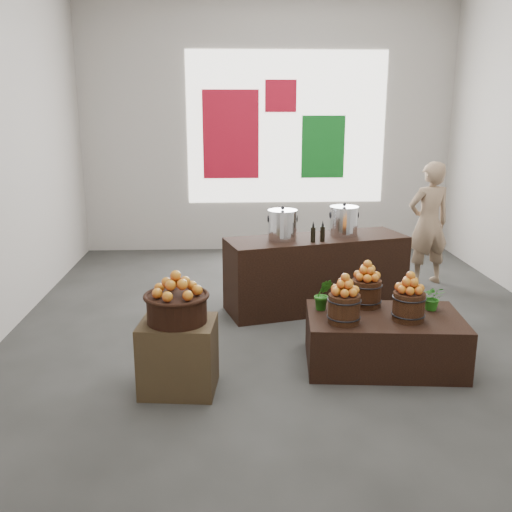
{
  "coord_description": "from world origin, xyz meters",
  "views": [
    {
      "loc": [
        -0.66,
        -5.89,
        2.31
      ],
      "look_at": [
        -0.39,
        -0.4,
        0.88
      ],
      "focal_mm": 40.0,
      "sensor_mm": 36.0,
      "label": 1
    }
  ],
  "objects_px": {
    "wicker_basket": "(177,309)",
    "stock_pot_left": "(282,226)",
    "counter": "(316,273)",
    "stock_pot_center": "(344,222)",
    "shopper": "(428,223)",
    "crate": "(179,356)",
    "display_table": "(383,340)"
  },
  "relations": [
    {
      "from": "stock_pot_left",
      "to": "shopper",
      "type": "xyz_separation_m",
      "value": [
        2.05,
        1.03,
        -0.2
      ]
    },
    {
      "from": "crate",
      "to": "stock_pot_left",
      "type": "relative_size",
      "value": 1.89
    },
    {
      "from": "display_table",
      "to": "stock_pot_center",
      "type": "relative_size",
      "value": 4.29
    },
    {
      "from": "crate",
      "to": "display_table",
      "type": "distance_m",
      "value": 1.89
    },
    {
      "from": "wicker_basket",
      "to": "display_table",
      "type": "distance_m",
      "value": 1.95
    },
    {
      "from": "wicker_basket",
      "to": "stock_pot_left",
      "type": "bearing_deg",
      "value": 60.93
    },
    {
      "from": "wicker_basket",
      "to": "stock_pot_center",
      "type": "xyz_separation_m",
      "value": [
        1.78,
        2.07,
        0.3
      ]
    },
    {
      "from": "display_table",
      "to": "stock_pot_center",
      "type": "xyz_separation_m",
      "value": [
        -0.07,
        1.67,
        0.78
      ]
    },
    {
      "from": "shopper",
      "to": "stock_pot_left",
      "type": "bearing_deg",
      "value": 14.55
    },
    {
      "from": "wicker_basket",
      "to": "shopper",
      "type": "distance_m",
      "value": 4.25
    },
    {
      "from": "wicker_basket",
      "to": "shopper",
      "type": "height_order",
      "value": "shopper"
    },
    {
      "from": "wicker_basket",
      "to": "counter",
      "type": "relative_size",
      "value": 0.23
    },
    {
      "from": "counter",
      "to": "stock_pot_center",
      "type": "xyz_separation_m",
      "value": [
        0.32,
        0.09,
        0.59
      ]
    },
    {
      "from": "display_table",
      "to": "stock_pot_left",
      "type": "distance_m",
      "value": 1.85
    },
    {
      "from": "counter",
      "to": "stock_pot_center",
      "type": "relative_size",
      "value": 6.47
    },
    {
      "from": "counter",
      "to": "shopper",
      "type": "relative_size",
      "value": 1.28
    },
    {
      "from": "crate",
      "to": "stock_pot_center",
      "type": "relative_size",
      "value": 1.89
    },
    {
      "from": "crate",
      "to": "display_table",
      "type": "relative_size",
      "value": 0.44
    },
    {
      "from": "wicker_basket",
      "to": "stock_pot_center",
      "type": "bearing_deg",
      "value": 49.28
    },
    {
      "from": "shopper",
      "to": "stock_pot_center",
      "type": "bearing_deg",
      "value": 20.33
    },
    {
      "from": "stock_pot_center",
      "to": "shopper",
      "type": "xyz_separation_m",
      "value": [
        1.31,
        0.84,
        -0.2
      ]
    },
    {
      "from": "stock_pot_left",
      "to": "stock_pot_center",
      "type": "bearing_deg",
      "value": 14.85
    },
    {
      "from": "shopper",
      "to": "counter",
      "type": "bearing_deg",
      "value": 17.24
    },
    {
      "from": "crate",
      "to": "display_table",
      "type": "bearing_deg",
      "value": 12.15
    },
    {
      "from": "display_table",
      "to": "wicker_basket",
      "type": "bearing_deg",
      "value": -162.5
    },
    {
      "from": "wicker_basket",
      "to": "counter",
      "type": "height_order",
      "value": "counter"
    },
    {
      "from": "stock_pot_center",
      "to": "crate",
      "type": "bearing_deg",
      "value": -130.72
    },
    {
      "from": "wicker_basket",
      "to": "crate",
      "type": "bearing_deg",
      "value": 0.0
    },
    {
      "from": "stock_pot_center",
      "to": "stock_pot_left",
      "type": "bearing_deg",
      "value": -165.15
    },
    {
      "from": "counter",
      "to": "stock_pot_center",
      "type": "bearing_deg",
      "value": -0.0
    },
    {
      "from": "crate",
      "to": "stock_pot_center",
      "type": "xyz_separation_m",
      "value": [
        1.78,
        2.07,
        0.72
      ]
    },
    {
      "from": "crate",
      "to": "counter",
      "type": "height_order",
      "value": "counter"
    }
  ]
}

